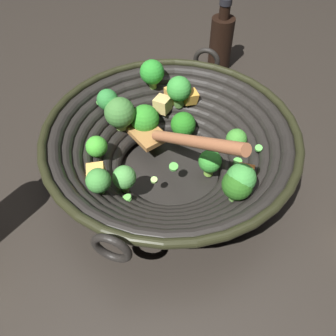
{
  "coord_description": "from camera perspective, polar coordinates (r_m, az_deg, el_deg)",
  "views": [
    {
      "loc": [
        0.37,
        0.17,
        0.48
      ],
      "look_at": [
        0.01,
        0.0,
        0.03
      ],
      "focal_mm": 37.31,
      "sensor_mm": 36.0,
      "label": 1
    }
  ],
  "objects": [
    {
      "name": "ground_plane",
      "position": [
        0.63,
        0.39,
        -0.94
      ],
      "size": [
        4.0,
        4.0,
        0.0
      ],
      "primitive_type": "plane",
      "color": "#28231E"
    },
    {
      "name": "soy_sauce_bottle",
      "position": [
        0.87,
        8.66,
        19.81
      ],
      "size": [
        0.05,
        0.05,
        0.17
      ],
      "color": "black",
      "rests_on": "ground"
    },
    {
      "name": "wok",
      "position": [
        0.58,
        0.34,
        3.67
      ],
      "size": [
        0.45,
        0.41,
        0.19
      ],
      "color": "black",
      "rests_on": "ground"
    }
  ]
}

